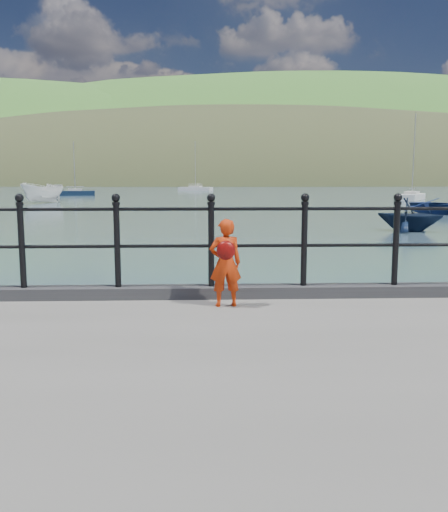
{
  "coord_description": "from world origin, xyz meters",
  "views": [
    {
      "loc": [
        0.49,
        -7.04,
        2.54
      ],
      "look_at": [
        0.76,
        -0.2,
        1.55
      ],
      "focal_mm": 38.0,
      "sensor_mm": 36.0,
      "label": 1
    }
  ],
  "objects_px": {
    "launch_navy": "(409,215)",
    "sailboat_far": "(412,197)",
    "launch_white": "(43,193)",
    "sailboat_left": "(75,193)",
    "child": "(225,262)",
    "railing": "(164,235)",
    "sailboat_deep": "(195,189)",
    "launch_blue": "(446,206)"
  },
  "relations": [
    {
      "from": "sailboat_left",
      "to": "sailboat_deep",
      "type": "height_order",
      "value": "sailboat_deep"
    },
    {
      "from": "child",
      "to": "launch_blue",
      "type": "distance_m",
      "value": 35.59
    },
    {
      "from": "child",
      "to": "sailboat_deep",
      "type": "xyz_separation_m",
      "value": [
        -1.73,
        102.38,
        -1.2
      ]
    },
    {
      "from": "launch_white",
      "to": "railing",
      "type": "bearing_deg",
      "value": -42.19
    },
    {
      "from": "railing",
      "to": "sailboat_far",
      "type": "distance_m",
      "value": 60.62
    },
    {
      "from": "launch_blue",
      "to": "sailboat_left",
      "type": "height_order",
      "value": "sailboat_left"
    },
    {
      "from": "launch_navy",
      "to": "sailboat_far",
      "type": "height_order",
      "value": "sailboat_far"
    },
    {
      "from": "railing",
      "to": "sailboat_left",
      "type": "distance_m",
      "value": 74.26
    },
    {
      "from": "child",
      "to": "launch_navy",
      "type": "xyz_separation_m",
      "value": [
        9.58,
        19.05,
        -0.73
      ]
    },
    {
      "from": "child",
      "to": "sailboat_left",
      "type": "bearing_deg",
      "value": -83.5
    },
    {
      "from": "child",
      "to": "sailboat_deep",
      "type": "bearing_deg",
      "value": -96.9
    },
    {
      "from": "sailboat_deep",
      "to": "launch_navy",
      "type": "bearing_deg",
      "value": -59.29
    },
    {
      "from": "sailboat_far",
      "to": "sailboat_left",
      "type": "bearing_deg",
      "value": 99.87
    },
    {
      "from": "launch_white",
      "to": "sailboat_left",
      "type": "xyz_separation_m",
      "value": [
        -2.08,
        23.03,
        -0.69
      ]
    },
    {
      "from": "sailboat_left",
      "to": "launch_navy",
      "type": "bearing_deg",
      "value": -73.36
    },
    {
      "from": "child",
      "to": "launch_white",
      "type": "height_order",
      "value": "launch_white"
    },
    {
      "from": "launch_navy",
      "to": "sailboat_deep",
      "type": "height_order",
      "value": "sailboat_deep"
    },
    {
      "from": "launch_white",
      "to": "sailboat_far",
      "type": "xyz_separation_m",
      "value": [
        40.48,
        6.28,
        -0.69
      ]
    },
    {
      "from": "sailboat_deep",
      "to": "railing",
      "type": "bearing_deg",
      "value": -66.47
    },
    {
      "from": "sailboat_far",
      "to": "sailboat_deep",
      "type": "relative_size",
      "value": 1.0
    },
    {
      "from": "sailboat_far",
      "to": "sailboat_left",
      "type": "distance_m",
      "value": 45.73
    },
    {
      "from": "child",
      "to": "railing",
      "type": "bearing_deg",
      "value": -40.72
    },
    {
      "from": "child",
      "to": "sailboat_far",
      "type": "bearing_deg",
      "value": -121.11
    },
    {
      "from": "railing",
      "to": "sailboat_deep",
      "type": "bearing_deg",
      "value": 90.54
    },
    {
      "from": "sailboat_left",
      "to": "sailboat_deep",
      "type": "xyz_separation_m",
      "value": [
        16.85,
        29.82,
        0.0
      ]
    },
    {
      "from": "child",
      "to": "launch_blue",
      "type": "relative_size",
      "value": 0.19
    },
    {
      "from": "launch_navy",
      "to": "sailboat_left",
      "type": "relative_size",
      "value": 0.39
    },
    {
      "from": "child",
      "to": "sailboat_far",
      "type": "distance_m",
      "value": 60.76
    },
    {
      "from": "child",
      "to": "sailboat_deep",
      "type": "height_order",
      "value": "sailboat_deep"
    },
    {
      "from": "railing",
      "to": "sailboat_left",
      "type": "relative_size",
      "value": 2.31
    },
    {
      "from": "child",
      "to": "launch_navy",
      "type": "bearing_deg",
      "value": -124.57
    },
    {
      "from": "sailboat_far",
      "to": "launch_navy",
      "type": "bearing_deg",
      "value": -170.03
    },
    {
      "from": "sailboat_far",
      "to": "launch_blue",
      "type": "bearing_deg",
      "value": -164.75
    },
    {
      "from": "launch_white",
      "to": "launch_navy",
      "type": "relative_size",
      "value": 1.75
    },
    {
      "from": "railing",
      "to": "child",
      "type": "bearing_deg",
      "value": -32.85
    },
    {
      "from": "sailboat_left",
      "to": "launch_white",
      "type": "bearing_deg",
      "value": -95.95
    },
    {
      "from": "launch_blue",
      "to": "launch_navy",
      "type": "relative_size",
      "value": 1.87
    },
    {
      "from": "sailboat_left",
      "to": "sailboat_deep",
      "type": "relative_size",
      "value": 0.79
    },
    {
      "from": "child",
      "to": "sailboat_deep",
      "type": "distance_m",
      "value": 102.4
    },
    {
      "from": "launch_white",
      "to": "sailboat_left",
      "type": "relative_size",
      "value": 0.68
    },
    {
      "from": "launch_navy",
      "to": "child",
      "type": "bearing_deg",
      "value": -168.74
    },
    {
      "from": "launch_navy",
      "to": "sailboat_deep",
      "type": "bearing_deg",
      "value": 45.7
    }
  ]
}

